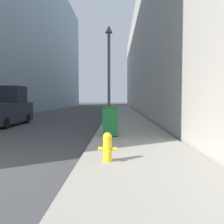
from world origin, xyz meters
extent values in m
cube|color=#9E998E|center=(5.32, 18.00, 0.08)|extent=(3.18, 60.00, 0.16)
cube|color=beige|center=(13.02, 26.00, 7.09)|extent=(12.00, 60.00, 14.19)
cylinder|color=yellow|center=(4.44, 0.56, 0.44)|extent=(0.21, 0.21, 0.56)
sphere|color=yellow|center=(4.44, 0.56, 0.75)|extent=(0.22, 0.22, 0.22)
cylinder|color=yellow|center=(4.44, 0.56, 0.82)|extent=(0.06, 0.06, 0.05)
cylinder|color=yellow|center=(4.44, 0.39, 0.46)|extent=(0.11, 0.12, 0.11)
cylinder|color=yellow|center=(4.28, 0.56, 0.46)|extent=(0.12, 0.09, 0.09)
cylinder|color=yellow|center=(4.61, 0.56, 0.46)|extent=(0.12, 0.09, 0.09)
cube|color=#1E7538|center=(4.40, 4.68, 0.73)|extent=(0.61, 0.66, 1.09)
cube|color=#16572A|center=(4.40, 4.68, 1.32)|extent=(0.62, 0.68, 0.08)
cylinder|color=black|center=(4.14, 4.96, 0.24)|extent=(0.05, 0.16, 0.16)
cylinder|color=black|center=(4.65, 4.96, 0.24)|extent=(0.05, 0.16, 0.16)
cylinder|color=#4C4C51|center=(4.23, 7.76, 0.28)|extent=(0.28, 0.28, 0.25)
cylinder|color=#4C4C51|center=(4.23, 7.76, 2.63)|extent=(0.14, 0.14, 4.94)
cone|color=#4C4C51|center=(4.23, 7.76, 5.29)|extent=(0.38, 0.38, 0.38)
cube|color=#232838|center=(-2.45, 9.78, 0.79)|extent=(2.05, 5.31, 1.23)
cube|color=black|center=(-2.45, 10.70, 1.95)|extent=(1.89, 1.70, 1.07)
cylinder|color=black|center=(-3.40, 11.42, 0.32)|extent=(0.24, 0.64, 0.64)
cylinder|color=black|center=(-1.49, 11.42, 0.32)|extent=(0.24, 0.64, 0.64)
cylinder|color=black|center=(-1.49, 8.13, 0.32)|extent=(0.24, 0.64, 0.64)
camera|label=1|loc=(4.69, -5.41, 1.68)|focal=40.00mm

